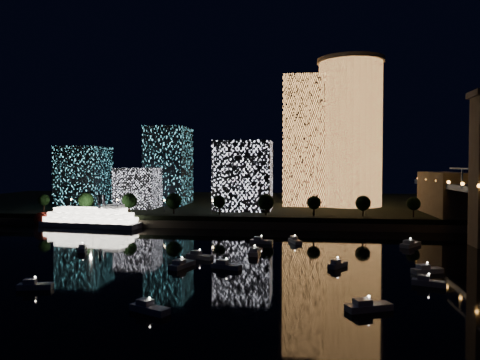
% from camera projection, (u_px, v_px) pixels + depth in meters
% --- Properties ---
extents(ground, '(520.00, 520.00, 0.00)m').
position_uv_depth(ground, '(282.00, 278.00, 108.98)').
color(ground, black).
rests_on(ground, ground).
extents(far_bank, '(420.00, 160.00, 5.00)m').
position_uv_depth(far_bank, '(292.00, 206.00, 267.50)').
color(far_bank, black).
rests_on(far_bank, ground).
extents(seawall, '(420.00, 6.00, 3.00)m').
position_uv_depth(seawall, '(289.00, 226.00, 190.22)').
color(seawall, '#6B5E4C').
rests_on(seawall, ground).
extents(tower_cylindrical, '(34.00, 34.00, 75.16)m').
position_uv_depth(tower_cylindrical, '(350.00, 133.00, 239.93)').
color(tower_cylindrical, '#FFA351').
rests_on(tower_cylindrical, far_bank).
extents(tower_rectangular, '(20.98, 20.98, 66.75)m').
position_uv_depth(tower_rectangular, '(303.00, 141.00, 243.23)').
color(tower_rectangular, '#FFA351').
rests_on(tower_rectangular, far_bank).
extents(midrise_blocks, '(108.33, 50.20, 41.19)m').
position_uv_depth(midrise_blocks, '(164.00, 173.00, 236.68)').
color(midrise_blocks, white).
rests_on(midrise_blocks, far_bank).
extents(riverboat, '(47.53, 15.73, 14.07)m').
position_uv_depth(riverboat, '(86.00, 218.00, 197.12)').
color(riverboat, silver).
rests_on(riverboat, ground).
extents(motorboats, '(107.44, 84.10, 2.78)m').
position_uv_depth(motorboats, '(271.00, 262.00, 123.13)').
color(motorboats, silver).
rests_on(motorboats, ground).
extents(esplanade_trees, '(165.31, 6.93, 8.96)m').
position_uv_depth(esplanade_trees, '(212.00, 202.00, 200.06)').
color(esplanade_trees, black).
rests_on(esplanade_trees, far_bank).
extents(street_lamps, '(132.70, 0.70, 5.65)m').
position_uv_depth(street_lamps, '(213.00, 204.00, 206.16)').
color(street_lamps, black).
rests_on(street_lamps, far_bank).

